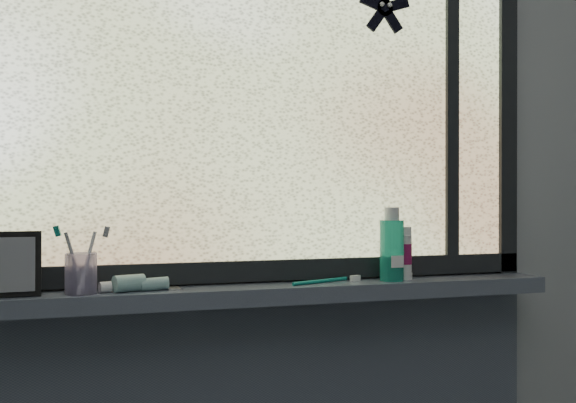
% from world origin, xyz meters
% --- Properties ---
extents(wall_back, '(3.00, 0.01, 2.50)m').
position_xyz_m(wall_back, '(0.00, 1.30, 1.25)').
color(wall_back, '#9EA3A8').
rests_on(wall_back, ground).
extents(windowsill, '(1.62, 0.14, 0.04)m').
position_xyz_m(windowsill, '(0.00, 1.23, 1.00)').
color(windowsill, '#485060').
rests_on(windowsill, wall_back).
extents(window_pane, '(1.50, 0.01, 1.00)m').
position_xyz_m(window_pane, '(0.00, 1.28, 1.53)').
color(window_pane, silver).
rests_on(window_pane, wall_back).
extents(frame_bottom, '(1.60, 0.03, 0.05)m').
position_xyz_m(frame_bottom, '(0.00, 1.28, 1.05)').
color(frame_bottom, black).
rests_on(frame_bottom, windowsill).
extents(frame_right, '(0.05, 0.03, 1.10)m').
position_xyz_m(frame_right, '(0.78, 1.28, 1.53)').
color(frame_right, black).
rests_on(frame_right, wall_back).
extents(frame_mullion, '(0.03, 0.03, 1.00)m').
position_xyz_m(frame_mullion, '(0.60, 1.28, 1.53)').
color(frame_mullion, black).
rests_on(frame_mullion, wall_back).
extents(starfish_sticker, '(0.15, 0.02, 0.15)m').
position_xyz_m(starfish_sticker, '(0.40, 1.27, 1.72)').
color(starfish_sticker, black).
rests_on(starfish_sticker, window_pane).
extents(vanity_mirror, '(0.11, 0.06, 0.14)m').
position_xyz_m(vanity_mirror, '(-0.48, 1.21, 1.09)').
color(vanity_mirror, black).
rests_on(vanity_mirror, windowsill).
extents(toothpaste_tube, '(0.22, 0.10, 0.04)m').
position_xyz_m(toothpaste_tube, '(-0.23, 1.21, 1.04)').
color(toothpaste_tube, silver).
rests_on(toothpaste_tube, windowsill).
extents(toothbrush_cup, '(0.07, 0.07, 0.09)m').
position_xyz_m(toothbrush_cup, '(-0.35, 1.21, 1.06)').
color(toothbrush_cup, '#B3A7DC').
rests_on(toothbrush_cup, windowsill).
extents(toothbrush_lying, '(0.21, 0.10, 0.01)m').
position_xyz_m(toothbrush_lying, '(0.21, 1.22, 1.03)').
color(toothbrush_lying, '#0D786D').
rests_on(toothbrush_lying, windowsill).
extents(mouthwash_bottle, '(0.07, 0.07, 0.15)m').
position_xyz_m(mouthwash_bottle, '(0.39, 1.21, 1.11)').
color(mouthwash_bottle, teal).
rests_on(mouthwash_bottle, windowsill).
extents(cream_tube, '(0.04, 0.04, 0.10)m').
position_xyz_m(cream_tube, '(0.44, 1.23, 1.09)').
color(cream_tube, silver).
rests_on(cream_tube, windowsill).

